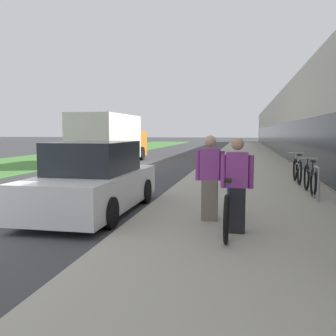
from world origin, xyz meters
TOP-DOWN VIEW (x-y plane):
  - sidewalk_slab at (5.66, 21.00)m, footprint 4.64×70.00m
  - storefront_facade at (13.01, 29.00)m, footprint 10.01×70.00m
  - lawn_strip at (-7.05, 25.00)m, footprint 6.62×70.00m
  - tandem_bicycle at (5.24, 1.69)m, footprint 0.52×2.89m
  - person_rider at (5.38, 1.32)m, footprint 0.54×0.21m
  - person_bystander at (4.86, 2.10)m, footprint 0.55×0.22m
  - bike_rack_hoop at (7.27, 4.76)m, footprint 0.05×0.60m
  - cruiser_bike_nearest at (7.28, 5.79)m, footprint 0.52×1.86m
  - cruiser_bike_middle at (7.25, 8.03)m, footprint 0.52×1.81m
  - parked_sedan_curbside at (2.23, 2.78)m, footprint 1.83×4.30m
  - moving_truck at (-1.97, 15.27)m, footprint 2.47×7.41m

SIDE VIEW (x-z plane):
  - lawn_strip at x=-7.05m, z-range 0.00..0.03m
  - sidewalk_slab at x=5.66m, z-range 0.00..0.11m
  - cruiser_bike_nearest at x=7.28m, z-range 0.03..0.98m
  - tandem_bicycle at x=5.24m, z-range 0.03..0.98m
  - cruiser_bike_middle at x=7.25m, z-range 0.02..1.01m
  - bike_rack_hoop at x=7.27m, z-range 0.20..1.04m
  - parked_sedan_curbside at x=2.23m, z-range -0.08..1.50m
  - person_rider at x=5.38m, z-range 0.11..1.71m
  - person_bystander at x=4.86m, z-range 0.11..1.74m
  - moving_truck at x=-1.97m, z-range 0.02..2.76m
  - storefront_facade at x=13.01m, z-range 0.00..4.74m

